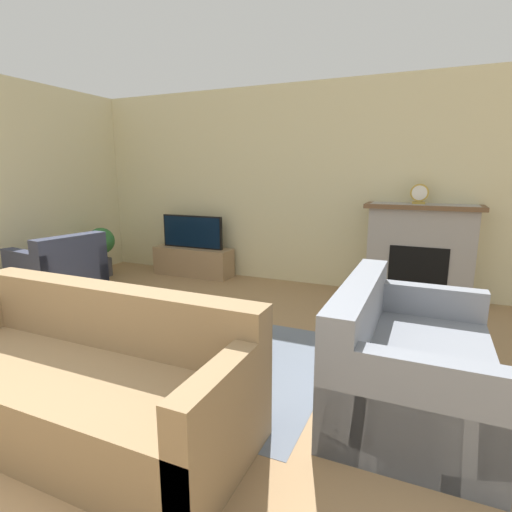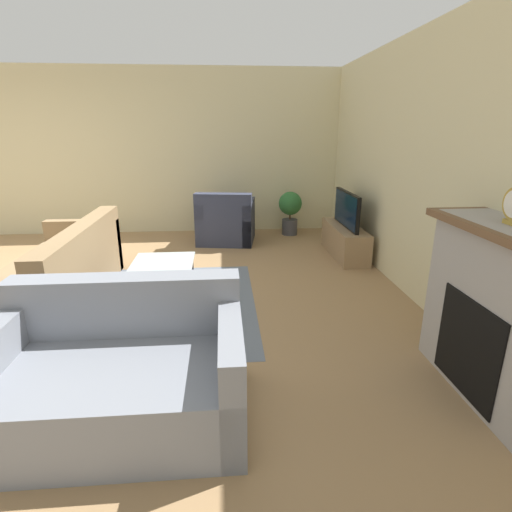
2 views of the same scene
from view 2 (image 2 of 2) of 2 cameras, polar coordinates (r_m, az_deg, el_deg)
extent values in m
cube|color=beige|center=(4.65, 21.39, 11.75)|extent=(8.63, 0.06, 2.70)
cube|color=beige|center=(7.04, -8.36, 14.40)|extent=(0.06, 7.78, 2.70)
cube|color=slate|center=(4.26, -12.72, -6.80)|extent=(2.27, 1.83, 0.00)
cube|color=#9E9993|center=(3.05, 31.77, -7.30)|extent=(1.18, 0.40, 1.17)
cube|color=black|center=(3.03, 27.90, -11.44)|extent=(0.65, 0.01, 0.66)
cube|color=#997A56|center=(5.83, 12.55, 2.14)|extent=(1.22, 0.37, 0.43)
cube|color=black|center=(5.73, 12.85, 6.53)|extent=(0.99, 0.05, 0.49)
cube|color=black|center=(5.72, 12.59, 6.53)|extent=(0.95, 0.01, 0.45)
cube|color=#8C704C|center=(4.61, -26.99, -3.67)|extent=(2.20, 0.88, 0.42)
cube|color=#8C704C|center=(4.37, -23.61, 1.36)|extent=(2.20, 0.20, 0.40)
cube|color=#8C704C|center=(5.49, -23.33, 1.38)|extent=(0.14, 0.88, 0.66)
cube|color=gray|center=(2.70, -18.94, -17.90)|extent=(0.95, 1.51, 0.42)
cube|color=gray|center=(2.82, -18.01, -6.62)|extent=(0.20, 1.51, 0.40)
cube|color=gray|center=(2.55, -3.58, -15.89)|extent=(0.95, 0.14, 0.66)
cube|color=#33384C|center=(6.43, -4.23, 3.95)|extent=(0.94, 0.97, 0.42)
cube|color=#33384C|center=(6.05, -4.71, 7.02)|extent=(0.32, 0.88, 0.40)
cube|color=#33384C|center=(6.37, -1.04, 4.96)|extent=(0.83, 0.26, 0.66)
cube|color=#33384C|center=(6.46, -7.42, 5.01)|extent=(0.83, 0.26, 0.66)
cylinder|color=#333338|center=(4.69, -15.83, -2.19)|extent=(0.04, 0.04, 0.39)
cylinder|color=#333338|center=(3.80, -18.51, -7.25)|extent=(0.04, 0.04, 0.39)
cylinder|color=#333338|center=(4.62, -9.09, -2.06)|extent=(0.04, 0.04, 0.39)
cylinder|color=#333338|center=(3.71, -10.13, -7.22)|extent=(0.04, 0.04, 0.39)
cube|color=silver|center=(4.12, -13.52, -1.79)|extent=(1.07, 0.63, 0.02)
cylinder|color=#47474C|center=(6.88, 4.83, 4.17)|extent=(0.26, 0.26, 0.26)
cylinder|color=#4C3823|center=(6.83, 4.87, 5.73)|extent=(0.03, 0.03, 0.12)
sphere|color=#2D6B33|center=(6.79, 4.92, 7.50)|extent=(0.39, 0.39, 0.39)
camera|label=1|loc=(3.93, -62.80, 5.34)|focal=28.00mm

